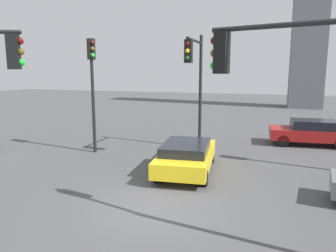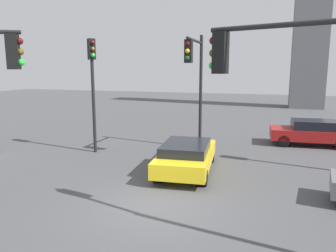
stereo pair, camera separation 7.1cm
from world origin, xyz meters
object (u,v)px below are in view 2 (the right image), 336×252
traffic_light_1 (196,72)px  traffic_light_2 (93,75)px  car_2 (311,132)px  car_4 (187,156)px  traffic_light_3 (304,83)px

traffic_light_1 → traffic_light_2: bearing=-76.2°
traffic_light_1 → car_2: traffic_light_1 is taller
traffic_light_1 → car_4: size_ratio=1.24×
traffic_light_1 → traffic_light_2: 5.07m
traffic_light_1 → traffic_light_2: traffic_light_1 is taller
traffic_light_1 → car_2: size_ratio=1.36×
traffic_light_3 → car_2: size_ratio=1.26×
car_2 → car_4: size_ratio=0.91×
traffic_light_2 → traffic_light_3: size_ratio=1.03×
car_2 → traffic_light_2: bearing=21.9°
car_2 → car_4: car_2 is taller
traffic_light_2 → car_4: size_ratio=1.19×
traffic_light_3 → car_2: traffic_light_3 is taller
traffic_light_3 → car_4: 7.00m
car_2 → car_4: (-5.31, -6.82, -0.07)m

